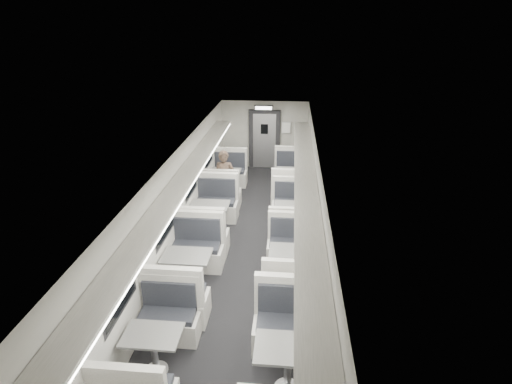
% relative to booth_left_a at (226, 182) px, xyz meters
% --- Properties ---
extents(room, '(3.24, 12.24, 2.64)m').
position_rel_booth_left_a_xyz_m(room, '(1.00, -3.40, 0.80)').
color(room, black).
rests_on(room, ground).
extents(booth_left_a, '(1.09, 2.22, 1.19)m').
position_rel_booth_left_a_xyz_m(booth_left_a, '(0.00, 0.00, 0.00)').
color(booth_left_a, silver).
rests_on(booth_left_a, room).
extents(booth_left_b, '(1.14, 2.32, 1.24)m').
position_rel_booth_left_a_xyz_m(booth_left_b, '(0.00, -2.47, 0.02)').
color(booth_left_b, silver).
rests_on(booth_left_b, room).
extents(booth_left_c, '(1.13, 2.28, 1.22)m').
position_rel_booth_left_a_xyz_m(booth_left_c, '(0.00, -4.74, 0.01)').
color(booth_left_c, silver).
rests_on(booth_left_c, room).
extents(booth_left_d, '(1.02, 2.08, 1.11)m').
position_rel_booth_left_a_xyz_m(booth_left_d, '(0.00, -6.77, -0.02)').
color(booth_left_d, silver).
rests_on(booth_left_d, room).
extents(booth_right_a, '(1.13, 2.30, 1.23)m').
position_rel_booth_left_a_xyz_m(booth_right_a, '(2.00, 0.14, 0.02)').
color(booth_right_a, silver).
rests_on(booth_right_a, room).
extents(booth_right_b, '(1.02, 2.08, 1.11)m').
position_rel_booth_left_a_xyz_m(booth_right_b, '(2.00, -2.14, -0.02)').
color(booth_right_b, silver).
rests_on(booth_right_b, room).
extents(booth_right_c, '(1.02, 2.07, 1.11)m').
position_rel_booth_left_a_xyz_m(booth_right_c, '(2.00, -4.26, -0.03)').
color(booth_right_c, silver).
rests_on(booth_right_c, room).
extents(booth_right_d, '(1.15, 2.33, 1.24)m').
position_rel_booth_left_a_xyz_m(booth_right_d, '(2.00, -6.94, 0.02)').
color(booth_right_d, silver).
rests_on(booth_right_d, room).
extents(passenger, '(0.62, 0.41, 1.67)m').
position_rel_booth_left_a_xyz_m(passenger, '(0.12, -0.89, 0.44)').
color(passenger, black).
rests_on(passenger, room).
extents(window_a, '(0.02, 1.18, 0.84)m').
position_rel_booth_left_a_xyz_m(window_a, '(-0.49, -0.00, 0.95)').
color(window_a, black).
rests_on(window_a, room).
extents(window_b, '(0.02, 1.18, 0.84)m').
position_rel_booth_left_a_xyz_m(window_b, '(-0.49, -2.20, 0.95)').
color(window_b, black).
rests_on(window_b, room).
extents(window_c, '(0.02, 1.18, 0.84)m').
position_rel_booth_left_a_xyz_m(window_c, '(-0.49, -4.40, 0.95)').
color(window_c, black).
rests_on(window_c, room).
extents(window_d, '(0.02, 1.18, 0.84)m').
position_rel_booth_left_a_xyz_m(window_d, '(-0.49, -6.60, 0.95)').
color(window_d, black).
rests_on(window_d, room).
extents(luggage_rack_left, '(0.46, 10.40, 0.09)m').
position_rel_booth_left_a_xyz_m(luggage_rack_left, '(-0.24, -3.70, 1.52)').
color(luggage_rack_left, silver).
rests_on(luggage_rack_left, room).
extents(luggage_rack_right, '(0.46, 10.40, 0.09)m').
position_rel_booth_left_a_xyz_m(luggage_rack_right, '(2.24, -3.70, 1.52)').
color(luggage_rack_right, silver).
rests_on(luggage_rack_right, room).
extents(vestibule_door, '(1.10, 0.13, 2.10)m').
position_rel_booth_left_a_xyz_m(vestibule_door, '(1.00, 2.53, 0.64)').
color(vestibule_door, black).
rests_on(vestibule_door, room).
extents(exit_sign, '(0.62, 0.12, 0.16)m').
position_rel_booth_left_a_xyz_m(exit_sign, '(1.00, 2.04, 1.88)').
color(exit_sign, black).
rests_on(exit_sign, room).
extents(wall_notice, '(0.32, 0.02, 0.40)m').
position_rel_booth_left_a_xyz_m(wall_notice, '(1.75, 2.52, 1.10)').
color(wall_notice, white).
rests_on(wall_notice, room).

